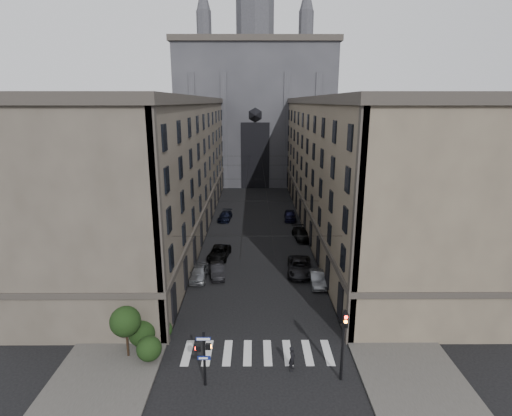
{
  "coord_description": "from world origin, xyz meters",
  "views": [
    {
      "loc": [
        -0.24,
        -21.07,
        18.18
      ],
      "look_at": [
        -0.09,
        10.01,
        9.89
      ],
      "focal_mm": 28.0,
      "sensor_mm": 36.0,
      "label": 1
    }
  ],
  "objects_px": {
    "pedestrian_signal_left": "(204,354)",
    "car_left_far": "(225,216)",
    "gothic_tower": "(255,103)",
    "traffic_light_right": "(344,337)",
    "car_left_midnear": "(217,271)",
    "pedestrian": "(292,359)",
    "car_left_near": "(199,273)",
    "car_right_far": "(290,215)",
    "car_right_midfar": "(301,234)",
    "car_right_midnear": "(299,267)",
    "car_right_near": "(317,279)",
    "car_left_midfar": "(219,253)"
  },
  "relations": [
    {
      "from": "car_left_midnear",
      "to": "pedestrian",
      "type": "relative_size",
      "value": 2.25
    },
    {
      "from": "traffic_light_right",
      "to": "car_left_far",
      "type": "distance_m",
      "value": 39.25
    },
    {
      "from": "car_right_midnear",
      "to": "car_left_midfar",
      "type": "bearing_deg",
      "value": 159.04
    },
    {
      "from": "car_right_midfar",
      "to": "traffic_light_right",
      "type": "bearing_deg",
      "value": -98.09
    },
    {
      "from": "car_left_midfar",
      "to": "car_left_far",
      "type": "distance_m",
      "value": 15.95
    },
    {
      "from": "pedestrian_signal_left",
      "to": "traffic_light_right",
      "type": "bearing_deg",
      "value": 2.64
    },
    {
      "from": "pedestrian",
      "to": "car_left_far",
      "type": "bearing_deg",
      "value": 35.01
    },
    {
      "from": "gothic_tower",
      "to": "car_right_midfar",
      "type": "xyz_separation_m",
      "value": [
        6.2,
        -44.38,
        -17.1
      ]
    },
    {
      "from": "car_left_midnear",
      "to": "car_right_near",
      "type": "height_order",
      "value": "car_left_midnear"
    },
    {
      "from": "car_left_near",
      "to": "car_right_midfar",
      "type": "xyz_separation_m",
      "value": [
        12.28,
        12.71,
        -0.04
      ]
    },
    {
      "from": "traffic_light_right",
      "to": "car_right_midnear",
      "type": "bearing_deg",
      "value": 92.98
    },
    {
      "from": "pedestrian_signal_left",
      "to": "car_left_far",
      "type": "bearing_deg",
      "value": 91.99
    },
    {
      "from": "traffic_light_right",
      "to": "car_right_far",
      "type": "height_order",
      "value": "traffic_light_right"
    },
    {
      "from": "pedestrian_signal_left",
      "to": "car_right_midfar",
      "type": "distance_m",
      "value": 30.7
    },
    {
      "from": "car_right_near",
      "to": "pedestrian",
      "type": "distance_m",
      "value": 14.0
    },
    {
      "from": "gothic_tower",
      "to": "car_left_near",
      "type": "distance_m",
      "value": 59.9
    },
    {
      "from": "car_left_near",
      "to": "car_right_far",
      "type": "relative_size",
      "value": 0.96
    },
    {
      "from": "car_left_midnear",
      "to": "car_left_far",
      "type": "xyz_separation_m",
      "value": [
        -0.64,
        21.14,
        -0.01
      ]
    },
    {
      "from": "car_left_far",
      "to": "car_right_midnear",
      "type": "bearing_deg",
      "value": -59.31
    },
    {
      "from": "pedestrian_signal_left",
      "to": "car_left_far",
      "type": "distance_m",
      "value": 38.22
    },
    {
      "from": "traffic_light_right",
      "to": "car_left_near",
      "type": "height_order",
      "value": "traffic_light_right"
    },
    {
      "from": "car_left_midnear",
      "to": "car_right_midfar",
      "type": "bearing_deg",
      "value": 42.04
    },
    {
      "from": "car_left_near",
      "to": "pedestrian",
      "type": "bearing_deg",
      "value": -59.79
    },
    {
      "from": "pedestrian_signal_left",
      "to": "pedestrian",
      "type": "relative_size",
      "value": 2.21
    },
    {
      "from": "car_left_midfar",
      "to": "pedestrian_signal_left",
      "type": "bearing_deg",
      "value": -80.55
    },
    {
      "from": "car_left_midnear",
      "to": "traffic_light_right",
      "type": "bearing_deg",
      "value": -66.61
    },
    {
      "from": "car_left_midnear",
      "to": "car_left_far",
      "type": "bearing_deg",
      "value": 84.57
    },
    {
      "from": "car_left_midfar",
      "to": "car_right_far",
      "type": "bearing_deg",
      "value": 65.21
    },
    {
      "from": "pedestrian",
      "to": "pedestrian_signal_left",
      "type": "bearing_deg",
      "value": 128.11
    },
    {
      "from": "pedestrian",
      "to": "gothic_tower",
      "type": "bearing_deg",
      "value": 25.76
    },
    {
      "from": "car_left_midnear",
      "to": "car_right_far",
      "type": "relative_size",
      "value": 0.9
    },
    {
      "from": "car_left_midnear",
      "to": "car_right_near",
      "type": "distance_m",
      "value": 10.6
    },
    {
      "from": "car_left_far",
      "to": "car_right_far",
      "type": "height_order",
      "value": "car_right_far"
    },
    {
      "from": "car_left_midnear",
      "to": "car_right_midfar",
      "type": "relative_size",
      "value": 0.84
    },
    {
      "from": "car_right_near",
      "to": "pedestrian",
      "type": "xyz_separation_m",
      "value": [
        -3.81,
        -13.47,
        0.24
      ]
    },
    {
      "from": "traffic_light_right",
      "to": "car_right_far",
      "type": "relative_size",
      "value": 1.14
    },
    {
      "from": "car_right_midnear",
      "to": "gothic_tower",
      "type": "bearing_deg",
      "value": 99.69
    },
    {
      "from": "car_left_near",
      "to": "car_left_midnear",
      "type": "distance_m",
      "value": 1.99
    },
    {
      "from": "car_left_near",
      "to": "car_left_midnear",
      "type": "xyz_separation_m",
      "value": [
        1.88,
        0.66,
        -0.07
      ]
    },
    {
      "from": "car_left_midnear",
      "to": "car_right_midfar",
      "type": "distance_m",
      "value": 15.92
    },
    {
      "from": "gothic_tower",
      "to": "traffic_light_right",
      "type": "relative_size",
      "value": 11.15
    },
    {
      "from": "pedestrian",
      "to": "car_right_midnear",
      "type": "bearing_deg",
      "value": 15.81
    },
    {
      "from": "traffic_light_right",
      "to": "pedestrian_signal_left",
      "type": "bearing_deg",
      "value": -177.36
    },
    {
      "from": "car_right_midnear",
      "to": "pedestrian",
      "type": "distance_m",
      "value": 16.46
    },
    {
      "from": "car_right_near",
      "to": "car_right_midnear",
      "type": "distance_m",
      "value": 3.21
    },
    {
      "from": "pedestrian_signal_left",
      "to": "pedestrian",
      "type": "distance_m",
      "value": 6.25
    },
    {
      "from": "traffic_light_right",
      "to": "car_left_far",
      "type": "height_order",
      "value": "traffic_light_right"
    },
    {
      "from": "gothic_tower",
      "to": "pedestrian",
      "type": "distance_m",
      "value": 73.95
    },
    {
      "from": "car_left_far",
      "to": "car_left_midfar",
      "type": "bearing_deg",
      "value": -82.99
    },
    {
      "from": "pedestrian_signal_left",
      "to": "car_right_near",
      "type": "xyz_separation_m",
      "value": [
        9.71,
        14.97,
        -1.66
      ]
    }
  ]
}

